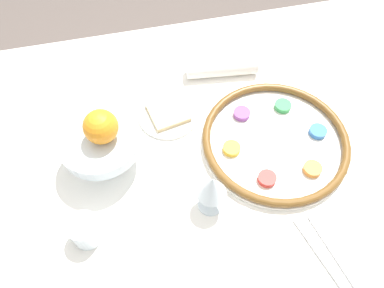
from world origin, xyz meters
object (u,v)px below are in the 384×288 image
at_px(napkin_roll, 222,68).
at_px(cup_mid, 85,230).
at_px(wine_glass, 212,187).
at_px(orange_fruit, 101,125).
at_px(bread_plate, 168,114).
at_px(fruit_stand, 101,145).
at_px(seder_plate, 275,140).

relative_size(napkin_roll, cup_mid, 3.05).
relative_size(wine_glass, orange_fruit, 1.63).
distance_m(bread_plate, napkin_roll, 0.21).
bearing_deg(fruit_stand, cup_mid, 71.66).
relative_size(seder_plate, wine_glass, 2.92).
xyz_separation_m(seder_plate, napkin_roll, (0.06, -0.26, 0.01)).
xyz_separation_m(fruit_stand, cup_mid, (0.06, 0.17, -0.04)).
distance_m(fruit_stand, napkin_roll, 0.41).
xyz_separation_m(bread_plate, cup_mid, (0.23, 0.28, 0.02)).
height_order(orange_fruit, cup_mid, orange_fruit).
distance_m(bread_plate, cup_mid, 0.36).
bearing_deg(wine_glass, seder_plate, -147.96).
height_order(wine_glass, napkin_roll, wine_glass).
height_order(fruit_stand, bread_plate, fruit_stand).
xyz_separation_m(orange_fruit, bread_plate, (-0.16, -0.10, -0.13)).
relative_size(fruit_stand, bread_plate, 1.16).
relative_size(bread_plate, cup_mid, 2.37).
distance_m(seder_plate, fruit_stand, 0.42).
xyz_separation_m(orange_fruit, cup_mid, (0.07, 0.18, -0.11)).
bearing_deg(napkin_roll, cup_mid, 44.13).
distance_m(seder_plate, napkin_roll, 0.27).
relative_size(fruit_stand, napkin_roll, 0.90).
xyz_separation_m(fruit_stand, bread_plate, (-0.17, -0.11, -0.07)).
relative_size(seder_plate, fruit_stand, 1.97).
bearing_deg(seder_plate, bread_plate, -31.33).
bearing_deg(cup_mid, seder_plate, -164.14).
distance_m(seder_plate, cup_mid, 0.49).
relative_size(wine_glass, bread_plate, 0.79).
bearing_deg(cup_mid, wine_glass, -177.86).
xyz_separation_m(wine_glass, cup_mid, (0.27, 0.01, -0.06)).
height_order(orange_fruit, bread_plate, orange_fruit).
xyz_separation_m(bread_plate, napkin_roll, (-0.18, -0.11, 0.02)).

